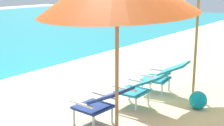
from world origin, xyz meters
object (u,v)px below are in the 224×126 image
(lounge_chair_center, at_px, (141,86))
(lounge_chair_right, at_px, (164,74))
(beach_ball, at_px, (198,100))
(lounge_chair_left, at_px, (101,102))

(lounge_chair_center, bearing_deg, lounge_chair_right, 2.59)
(lounge_chair_right, bearing_deg, lounge_chair_center, -177.41)
(lounge_chair_center, relative_size, beach_ball, 2.74)
(lounge_chair_right, bearing_deg, lounge_chair_left, 178.87)
(lounge_chair_center, bearing_deg, beach_ball, -55.17)
(lounge_chair_right, distance_m, beach_ball, 0.99)
(lounge_chair_right, xyz_separation_m, beach_ball, (-0.39, -0.88, -0.24))
(lounge_chair_left, distance_m, lounge_chair_center, 1.03)
(lounge_chair_right, height_order, beach_ball, lounge_chair_right)
(lounge_chair_left, relative_size, lounge_chair_center, 1.03)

